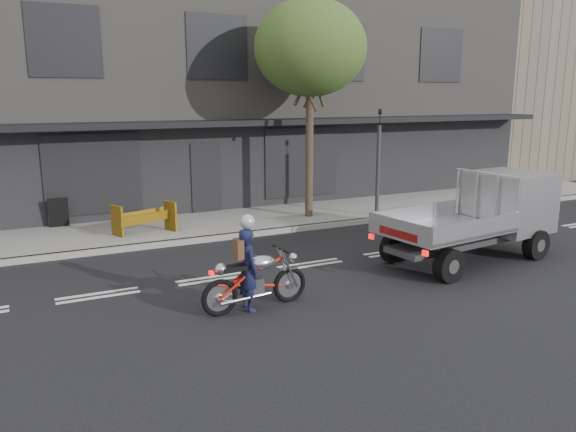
% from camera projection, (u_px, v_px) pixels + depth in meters
% --- Properties ---
extents(ground, '(80.00, 80.00, 0.00)m').
position_uv_depth(ground, '(310.00, 264.00, 13.25)').
color(ground, black).
rests_on(ground, ground).
extents(sidewalk, '(32.00, 3.20, 0.15)m').
position_uv_depth(sidewalk, '(239.00, 222.00, 17.37)').
color(sidewalk, gray).
rests_on(sidewalk, ground).
extents(kerb, '(32.00, 0.20, 0.15)m').
position_uv_depth(kerb, '(259.00, 233.00, 15.96)').
color(kerb, gray).
rests_on(kerb, ground).
extents(building_main, '(26.00, 10.00, 8.00)m').
position_uv_depth(building_main, '(177.00, 93.00, 22.34)').
color(building_main, slate).
rests_on(building_main, ground).
extents(building_neighbour, '(14.00, 10.00, 10.00)m').
position_uv_depth(building_neighbour, '(536.00, 75.00, 30.67)').
color(building_neighbour, brown).
rests_on(building_neighbour, ground).
extents(street_tree, '(3.40, 3.40, 6.74)m').
position_uv_depth(street_tree, '(310.00, 48.00, 16.76)').
color(street_tree, '#382B21').
rests_on(street_tree, ground).
extents(traffic_light_pole, '(0.12, 0.12, 3.50)m').
position_uv_depth(traffic_light_pole, '(378.00, 169.00, 17.64)').
color(traffic_light_pole, '#2D2D30').
rests_on(traffic_light_pole, ground).
extents(motorcycle, '(2.16, 0.63, 1.11)m').
position_uv_depth(motorcycle, '(256.00, 279.00, 10.43)').
color(motorcycle, black).
rests_on(motorcycle, ground).
extents(rider, '(0.41, 0.59, 1.56)m').
position_uv_depth(rider, '(248.00, 269.00, 10.32)').
color(rider, '#141739').
rests_on(rider, ground).
extents(flatbed_ute, '(4.79, 2.42, 2.13)m').
position_uv_depth(flatbed_ute, '(497.00, 207.00, 13.84)').
color(flatbed_ute, black).
rests_on(flatbed_ute, ground).
extents(construction_barrier, '(1.69, 1.17, 0.88)m').
position_uv_depth(construction_barrier, '(146.00, 219.00, 15.34)').
color(construction_barrier, '#EEA30C').
rests_on(construction_barrier, sidewalk).
extents(sandwich_board, '(0.56, 0.38, 0.87)m').
position_uv_depth(sandwich_board, '(58.00, 213.00, 16.24)').
color(sandwich_board, black).
rests_on(sandwich_board, sidewalk).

